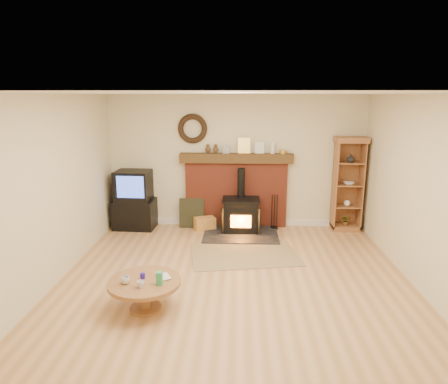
{
  "coord_description": "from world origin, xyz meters",
  "views": [
    {
      "loc": [
        0.06,
        -5.04,
        2.57
      ],
      "look_at": [
        -0.18,
        1.0,
        1.11
      ],
      "focal_mm": 32.0,
      "sensor_mm": 36.0,
      "label": 1
    }
  ],
  "objects_px": {
    "curio_cabinet": "(348,184)",
    "coffee_table": "(145,286)",
    "wood_stove": "(241,217)",
    "tv_unit": "(134,201)"
  },
  "relations": [
    {
      "from": "wood_stove",
      "to": "curio_cabinet",
      "type": "xyz_separation_m",
      "value": [
        2.05,
        0.28,
        0.59
      ]
    },
    {
      "from": "tv_unit",
      "to": "curio_cabinet",
      "type": "bearing_deg",
      "value": 1.16
    },
    {
      "from": "wood_stove",
      "to": "curio_cabinet",
      "type": "bearing_deg",
      "value": 7.89
    },
    {
      "from": "tv_unit",
      "to": "curio_cabinet",
      "type": "distance_m",
      "value": 4.17
    },
    {
      "from": "wood_stove",
      "to": "tv_unit",
      "type": "height_order",
      "value": "wood_stove"
    },
    {
      "from": "coffee_table",
      "to": "curio_cabinet",
      "type": "bearing_deg",
      "value": 44.53
    },
    {
      "from": "tv_unit",
      "to": "coffee_table",
      "type": "bearing_deg",
      "value": -73.46
    },
    {
      "from": "curio_cabinet",
      "to": "coffee_table",
      "type": "height_order",
      "value": "curio_cabinet"
    },
    {
      "from": "curio_cabinet",
      "to": "coffee_table",
      "type": "xyz_separation_m",
      "value": [
        -3.24,
        -3.18,
        -0.6
      ]
    },
    {
      "from": "wood_stove",
      "to": "coffee_table",
      "type": "bearing_deg",
      "value": -112.18
    }
  ]
}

